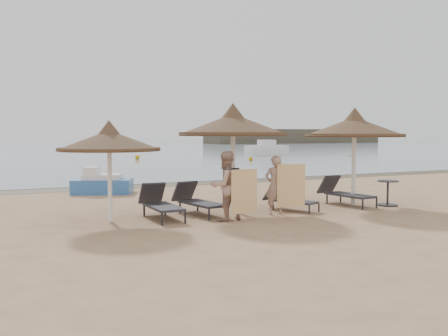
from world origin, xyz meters
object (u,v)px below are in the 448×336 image
(person_left, at_px, (225,180))
(lounger_far_right, at_px, (344,192))
(palapa_left, at_px, (109,141))
(lounger_near_left, at_px, (197,200))
(palapa_center, at_px, (233,125))
(person_right, at_px, (275,180))
(lounger_near_right, at_px, (288,199))
(palapa_right, at_px, (354,127))
(lounger_far_left, at_px, (160,203))
(side_table, at_px, (388,194))
(pedal_boat, at_px, (102,183))

(person_left, bearing_deg, lounger_far_right, -177.58)
(palapa_left, distance_m, lounger_near_left, 2.90)
(person_left, bearing_deg, palapa_center, -133.43)
(person_right, bearing_deg, lounger_near_right, -137.14)
(palapa_right, height_order, lounger_far_left, palapa_right)
(palapa_right, relative_size, lounger_far_right, 1.51)
(palapa_right, distance_m, person_right, 3.43)
(palapa_left, height_order, lounger_near_left, palapa_left)
(person_right, bearing_deg, lounger_near_left, -21.67)
(lounger_far_right, relative_size, side_table, 2.61)
(lounger_far_left, xyz_separation_m, lounger_near_right, (3.74, -0.33, -0.07))
(lounger_far_right, bearing_deg, palapa_center, 169.56)
(palapa_right, relative_size, lounger_near_left, 1.50)
(palapa_center, relative_size, person_left, 1.51)
(pedal_boat, bearing_deg, person_left, -53.89)
(lounger_near_left, distance_m, lounger_near_right, 2.67)
(palapa_center, distance_m, person_left, 2.04)
(lounger_near_right, xyz_separation_m, pedal_boat, (-3.93, 6.31, 0.03))
(side_table, xyz_separation_m, person_right, (-3.97, 0.06, 0.57))
(lounger_near_left, distance_m, person_left, 1.43)
(palapa_right, relative_size, side_table, 3.92)
(lounger_near_right, relative_size, person_right, 0.92)
(person_right, distance_m, pedal_boat, 7.58)
(lounger_near_right, bearing_deg, palapa_center, 142.60)
(lounger_near_right, xyz_separation_m, person_left, (-2.38, -0.78, 0.69))
(lounger_far_right, xyz_separation_m, pedal_boat, (-6.06, 6.17, -0.03))
(palapa_left, relative_size, side_table, 3.32)
(palapa_center, height_order, person_left, palapa_center)
(lounger_far_left, height_order, side_table, lounger_far_left)
(side_table, height_order, pedal_boat, pedal_boat)
(lounger_far_left, relative_size, person_left, 0.97)
(person_left, relative_size, pedal_boat, 0.85)
(lounger_far_right, height_order, side_table, lounger_far_right)
(side_table, bearing_deg, person_right, 179.19)
(lounger_far_left, distance_m, lounger_far_right, 5.86)
(palapa_right, relative_size, lounger_far_left, 1.53)
(person_left, bearing_deg, palapa_left, -31.58)
(lounger_near_right, xyz_separation_m, person_right, (-0.78, -0.55, 0.60))
(palapa_right, xyz_separation_m, lounger_near_left, (-4.92, 0.58, -1.98))
(lounger_near_right, relative_size, pedal_boat, 0.71)
(palapa_center, xyz_separation_m, pedal_boat, (-2.38, 5.87, -2.06))
(lounger_far_left, bearing_deg, side_table, -7.51)
(lounger_near_right, relative_size, side_table, 2.22)
(side_table, relative_size, pedal_boat, 0.32)
(lounger_near_left, bearing_deg, lounger_far_right, -13.32)
(palapa_center, bearing_deg, lounger_far_right, -4.62)
(palapa_left, height_order, palapa_center, palapa_center)
(lounger_far_right, relative_size, person_right, 1.07)
(pedal_boat, bearing_deg, palapa_left, -76.57)
(person_left, bearing_deg, palapa_right, 179.11)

